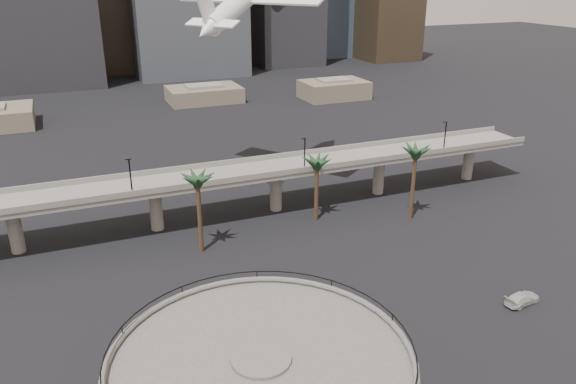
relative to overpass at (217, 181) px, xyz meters
name	(u,v)px	position (x,y,z in m)	size (l,w,h in m)	color
overpass	(217,181)	(0.00, 0.00, 0.00)	(130.00, 9.30, 14.70)	slate
palm_trees	(315,167)	(14.02, -10.35, 4.09)	(42.40, 10.40, 14.00)	#45331D
low_buildings	(164,102)	(6.89, 87.30, -4.48)	(135.00, 27.50, 6.80)	#665A4B
car_a	(218,358)	(-11.09, -38.56, -6.59)	(1.77, 4.40, 1.50)	#BA351A
car_b	(348,308)	(7.39, -35.24, -6.67)	(1.42, 4.08, 1.34)	black
car_c	(522,298)	(30.09, -42.23, -6.54)	(2.24, 5.50, 1.60)	beige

